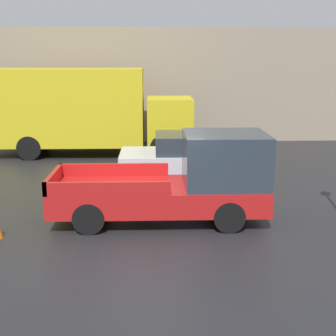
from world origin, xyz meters
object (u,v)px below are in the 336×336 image
object	(u,v)px
car	(191,157)
pickup_truck	(184,181)
delivery_truck	(81,109)
newspaper_box	(79,131)

from	to	relation	value
car	pickup_truck	bearing A→B (deg)	-97.03
car	delivery_truck	distance (m)	6.09
pickup_truck	delivery_truck	distance (m)	8.89
pickup_truck	newspaper_box	distance (m)	11.45
pickup_truck	car	distance (m)	3.71
delivery_truck	newspaper_box	size ratio (longest dim) A/B	7.16
pickup_truck	car	world-z (taller)	pickup_truck
car	delivery_truck	size ratio (longest dim) A/B	0.53
pickup_truck	car	xyz separation A→B (m)	(0.45, 3.68, -0.19)
pickup_truck	delivery_truck	bearing A→B (deg)	114.28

